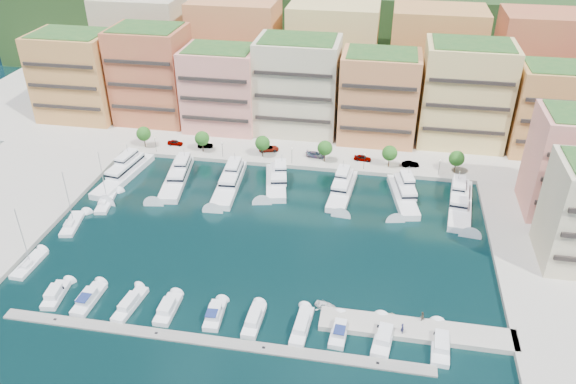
% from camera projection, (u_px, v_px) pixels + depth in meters
% --- Properties ---
extents(ground, '(400.00, 400.00, 0.00)m').
position_uv_depth(ground, '(266.00, 237.00, 115.53)').
color(ground, black).
rests_on(ground, ground).
extents(north_quay, '(220.00, 64.00, 2.00)m').
position_uv_depth(north_quay, '(309.00, 118.00, 167.88)').
color(north_quay, '#9E998E').
rests_on(north_quay, ground).
extents(hillside, '(240.00, 40.00, 58.00)m').
position_uv_depth(hillside, '(328.00, 67.00, 208.41)').
color(hillside, '#183214').
rests_on(hillside, ground).
extents(south_pontoon, '(72.00, 2.20, 0.35)m').
position_uv_depth(south_pontoon, '(209.00, 342.00, 90.65)').
color(south_pontoon, gray).
rests_on(south_pontoon, ground).
extents(finger_pier, '(32.00, 5.00, 2.00)m').
position_uv_depth(finger_pier, '(416.00, 332.00, 92.43)').
color(finger_pier, '#9E998E').
rests_on(finger_pier, ground).
extents(apartment_0, '(22.00, 16.50, 24.80)m').
position_uv_depth(apartment_0, '(77.00, 76.00, 160.85)').
color(apartment_0, '#BD8345').
rests_on(apartment_0, north_quay).
extents(apartment_1, '(20.00, 16.50, 26.80)m').
position_uv_depth(apartment_1, '(151.00, 75.00, 158.71)').
color(apartment_1, '#B0683A').
rests_on(apartment_1, north_quay).
extents(apartment_2, '(20.00, 15.50, 22.80)m').
position_uv_depth(apartment_2, '(222.00, 88.00, 154.88)').
color(apartment_2, '#E5897F').
rests_on(apartment_2, north_quay).
extents(apartment_3, '(22.00, 16.50, 25.80)m').
position_uv_depth(apartment_3, '(298.00, 85.00, 152.63)').
color(apartment_3, beige).
rests_on(apartment_3, north_quay).
extents(apartment_4, '(20.00, 15.50, 23.80)m').
position_uv_depth(apartment_4, '(379.00, 97.00, 148.14)').
color(apartment_4, '#CA804B').
rests_on(apartment_4, north_quay).
extents(apartment_5, '(22.00, 16.50, 26.80)m').
position_uv_depth(apartment_5, '(465.00, 94.00, 145.74)').
color(apartment_5, '#DFC776').
rests_on(apartment_5, north_quay).
extents(apartment_6, '(20.00, 15.50, 22.80)m').
position_uv_depth(apartment_6, '(554.00, 110.00, 141.76)').
color(apartment_6, '#BD8345').
rests_on(apartment_6, north_quay).
extents(apartment_east_a, '(18.00, 14.50, 22.80)m').
position_uv_depth(apartment_east_a, '(576.00, 164.00, 116.73)').
color(apartment_east_a, '#E5897F').
rests_on(apartment_east_a, east_quay).
extents(backblock_0, '(26.00, 18.00, 30.00)m').
position_uv_depth(backblock_0, '(144.00, 45.00, 178.08)').
color(backblock_0, beige).
rests_on(backblock_0, north_quay).
extents(backblock_1, '(26.00, 18.00, 30.00)m').
position_uv_depth(backblock_1, '(236.00, 50.00, 173.56)').
color(backblock_1, '#CA804B').
rests_on(backblock_1, north_quay).
extents(backblock_2, '(26.00, 18.00, 30.00)m').
position_uv_depth(backblock_2, '(332.00, 55.00, 169.04)').
color(backblock_2, '#DFC776').
rests_on(backblock_2, north_quay).
extents(backblock_3, '(26.00, 18.00, 30.00)m').
position_uv_depth(backblock_3, '(434.00, 60.00, 164.51)').
color(backblock_3, '#BD8345').
rests_on(backblock_3, north_quay).
extents(backblock_4, '(26.00, 18.00, 30.00)m').
position_uv_depth(backblock_4, '(542.00, 66.00, 159.99)').
color(backblock_4, '#B0683A').
rests_on(backblock_4, north_quay).
extents(tree_0, '(3.80, 3.80, 5.65)m').
position_uv_depth(tree_0, '(144.00, 134.00, 147.41)').
color(tree_0, '#473323').
rests_on(tree_0, north_quay).
extents(tree_1, '(3.80, 3.80, 5.65)m').
position_uv_depth(tree_1, '(202.00, 138.00, 145.00)').
color(tree_1, '#473323').
rests_on(tree_1, north_quay).
extents(tree_2, '(3.80, 3.80, 5.65)m').
position_uv_depth(tree_2, '(262.00, 143.00, 142.58)').
color(tree_2, '#473323').
rests_on(tree_2, north_quay).
extents(tree_3, '(3.80, 3.80, 5.65)m').
position_uv_depth(tree_3, '(325.00, 148.00, 140.17)').
color(tree_3, '#473323').
rests_on(tree_3, north_quay).
extents(tree_4, '(3.80, 3.80, 5.65)m').
position_uv_depth(tree_4, '(390.00, 153.00, 137.76)').
color(tree_4, '#473323').
rests_on(tree_4, north_quay).
extents(tree_5, '(3.80, 3.80, 5.65)m').
position_uv_depth(tree_5, '(457.00, 158.00, 135.35)').
color(tree_5, '#473323').
rests_on(tree_5, north_quay).
extents(lamppost_0, '(0.30, 0.30, 4.20)m').
position_uv_depth(lamppost_0, '(155.00, 142.00, 145.34)').
color(lamppost_0, black).
rests_on(lamppost_0, north_quay).
extents(lamppost_1, '(0.30, 0.30, 4.20)m').
position_uv_depth(lamppost_1, '(222.00, 147.00, 142.62)').
color(lamppost_1, black).
rests_on(lamppost_1, north_quay).
extents(lamppost_2, '(0.30, 0.30, 4.20)m').
position_uv_depth(lamppost_2, '(292.00, 153.00, 139.91)').
color(lamppost_2, black).
rests_on(lamppost_2, north_quay).
extents(lamppost_3, '(0.30, 0.30, 4.20)m').
position_uv_depth(lamppost_3, '(364.00, 159.00, 137.19)').
color(lamppost_3, black).
rests_on(lamppost_3, north_quay).
extents(lamppost_4, '(0.30, 0.30, 4.20)m').
position_uv_depth(lamppost_4, '(440.00, 165.00, 134.48)').
color(lamppost_4, black).
rests_on(lamppost_4, north_quay).
extents(yacht_0, '(7.36, 22.53, 7.30)m').
position_uv_depth(yacht_0, '(125.00, 172.00, 136.75)').
color(yacht_0, white).
rests_on(yacht_0, ground).
extents(yacht_1, '(7.58, 21.31, 7.30)m').
position_uv_depth(yacht_1, '(177.00, 176.00, 135.26)').
color(yacht_1, white).
rests_on(yacht_1, ground).
extents(yacht_2, '(5.95, 21.35, 7.30)m').
position_uv_depth(yacht_2, '(230.00, 181.00, 133.18)').
color(yacht_2, white).
rests_on(yacht_2, ground).
extents(yacht_3, '(7.69, 16.67, 7.30)m').
position_uv_depth(yacht_3, '(276.00, 180.00, 133.49)').
color(yacht_3, white).
rests_on(yacht_3, ground).
extents(yacht_4, '(5.95, 18.38, 7.30)m').
position_uv_depth(yacht_4, '(342.00, 188.00, 130.36)').
color(yacht_4, white).
rests_on(yacht_4, ground).
extents(yacht_5, '(7.61, 18.51, 7.30)m').
position_uv_depth(yacht_5, '(403.00, 193.00, 128.24)').
color(yacht_5, white).
rests_on(yacht_5, ground).
extents(yacht_6, '(6.95, 21.29, 7.30)m').
position_uv_depth(yacht_6, '(460.00, 201.00, 125.24)').
color(yacht_6, white).
rests_on(yacht_6, ground).
extents(cruiser_0, '(3.47, 7.50, 2.55)m').
position_uv_depth(cruiser_0, '(56.00, 295.00, 99.46)').
color(cruiser_0, white).
rests_on(cruiser_0, ground).
extents(cruiser_1, '(2.99, 8.47, 2.66)m').
position_uv_depth(cruiser_1, '(89.00, 299.00, 98.47)').
color(cruiser_1, white).
rests_on(cruiser_1, ground).
extents(cruiser_2, '(3.38, 9.18, 2.55)m').
position_uv_depth(cruiser_2, '(130.00, 305.00, 97.33)').
color(cruiser_2, white).
rests_on(cruiser_2, ground).
extents(cruiser_3, '(2.74, 7.57, 2.55)m').
position_uv_depth(cruiser_3, '(168.00, 309.00, 96.30)').
color(cruiser_3, white).
rests_on(cruiser_3, ground).
extents(cruiser_4, '(3.02, 7.18, 2.66)m').
position_uv_depth(cruiser_4, '(215.00, 315.00, 95.02)').
color(cruiser_4, white).
rests_on(cruiser_4, ground).
extents(cruiser_5, '(2.71, 8.13, 2.55)m').
position_uv_depth(cruiser_5, '(254.00, 320.00, 94.00)').
color(cruiser_5, white).
rests_on(cruiser_5, ground).
extents(cruiser_6, '(3.00, 9.11, 2.55)m').
position_uv_depth(cruiser_6, '(302.00, 327.00, 92.77)').
color(cruiser_6, white).
rests_on(cruiser_6, ground).
extents(cruiser_7, '(3.05, 7.60, 2.66)m').
position_uv_depth(cruiser_7, '(339.00, 331.00, 91.82)').
color(cruiser_7, white).
rests_on(cruiser_7, ground).
extents(cruiser_8, '(3.97, 9.11, 2.55)m').
position_uv_depth(cruiser_8, '(384.00, 337.00, 90.75)').
color(cruiser_8, white).
rests_on(cruiser_8, ground).
extents(cruiser_9, '(3.41, 9.35, 2.55)m').
position_uv_depth(cruiser_9, '(440.00, 344.00, 89.39)').
color(cruiser_9, white).
rests_on(cruiser_9, ground).
extents(sailboat_1, '(4.40, 9.48, 13.20)m').
position_uv_depth(sailboat_1, '(72.00, 224.00, 118.96)').
color(sailboat_1, white).
rests_on(sailboat_1, ground).
extents(sailboat_0, '(3.04, 8.75, 13.20)m').
position_uv_depth(sailboat_0, '(29.00, 265.00, 107.13)').
color(sailboat_0, white).
rests_on(sailboat_0, ground).
extents(sailboat_2, '(4.37, 9.98, 13.20)m').
position_uv_depth(sailboat_2, '(106.00, 202.00, 126.55)').
color(sailboat_2, white).
rests_on(sailboat_2, ground).
extents(tender_0, '(5.11, 4.33, 0.90)m').
position_uv_depth(tender_0, '(327.00, 307.00, 97.02)').
color(tender_0, silver).
rests_on(tender_0, ground).
extents(tender_1, '(1.91, 1.75, 0.86)m').
position_uv_depth(tender_1, '(392.00, 315.00, 95.34)').
color(tender_1, beige).
rests_on(tender_1, ground).
extents(car_0, '(4.08, 1.65, 1.39)m').
position_uv_depth(car_0, '(175.00, 143.00, 149.79)').
color(car_0, gray).
rests_on(car_0, north_quay).
extents(car_1, '(4.23, 2.20, 1.33)m').
position_uv_depth(car_1, '(205.00, 145.00, 148.50)').
color(car_1, gray).
rests_on(car_1, north_quay).
extents(car_2, '(5.78, 3.88, 1.47)m').
position_uv_depth(car_2, '(269.00, 148.00, 146.78)').
color(car_2, gray).
rests_on(car_2, north_quay).
extents(car_3, '(4.96, 2.51, 1.38)m').
position_uv_depth(car_3, '(315.00, 155.00, 143.83)').
color(car_3, gray).
rests_on(car_3, north_quay).
extents(car_4, '(4.43, 2.08, 1.47)m').
position_uv_depth(car_4, '(363.00, 158.00, 142.15)').
color(car_4, gray).
rests_on(car_4, north_quay).
extents(car_5, '(4.42, 2.21, 1.39)m').
position_uv_depth(car_5, '(410.00, 164.00, 139.35)').
color(car_5, gray).
rests_on(car_5, north_quay).
extents(person_0, '(0.76, 0.85, 1.96)m').
position_uv_depth(person_0, '(402.00, 328.00, 90.48)').
color(person_0, '#222345').
rests_on(person_0, finger_pier).
extents(person_1, '(1.05, 1.05, 1.72)m').
position_uv_depth(person_1, '(422.00, 316.00, 93.05)').
color(person_1, '#4A3D2C').
rests_on(person_1, finger_pier).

